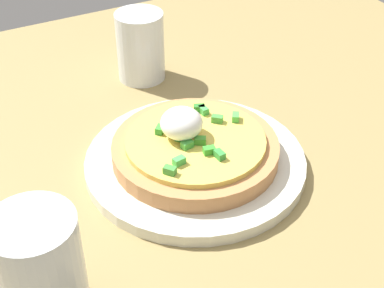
{
  "coord_description": "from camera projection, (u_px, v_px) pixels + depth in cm",
  "views": [
    {
      "loc": [
        -24.53,
        -50.83,
        44.09
      ],
      "look_at": [
        -0.42,
        -6.33,
        6.29
      ],
      "focal_mm": 53.17,
      "sensor_mm": 36.0,
      "label": 1
    }
  ],
  "objects": [
    {
      "name": "cup_far",
      "position": [
        141.0,
        50.0,
        0.79
      ],
      "size": [
        6.67,
        6.67,
        9.71
      ],
      "color": "silver",
      "rests_on": "dining_table"
    },
    {
      "name": "cup_near",
      "position": [
        41.0,
        273.0,
        0.47
      ],
      "size": [
        7.28,
        7.28,
        10.58
      ],
      "color": "silver",
      "rests_on": "dining_table"
    },
    {
      "name": "plate",
      "position": [
        192.0,
        163.0,
        0.65
      ],
      "size": [
        25.09,
        25.09,
        1.44
      ],
      "primitive_type": "cylinder",
      "color": "silver",
      "rests_on": "dining_table"
    },
    {
      "name": "dining_table",
      "position": [
        171.0,
        148.0,
        0.71
      ],
      "size": [
        105.89,
        80.22,
        2.85
      ],
      "primitive_type": "cube",
      "color": "olive",
      "rests_on": "ground"
    },
    {
      "name": "pizza",
      "position": [
        191.0,
        147.0,
        0.64
      ],
      "size": [
        18.81,
        18.81,
        6.04
      ],
      "color": "tan",
      "rests_on": "plate"
    }
  ]
}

